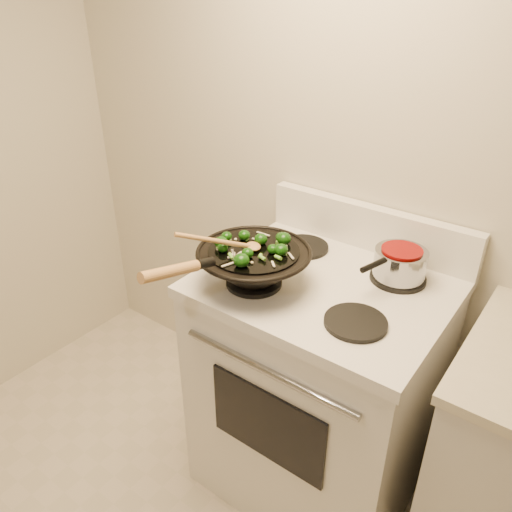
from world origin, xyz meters
The scene contains 5 objects.
stove centered at (-0.24, 1.17, 0.47)m, with size 0.78×0.67×1.08m.
wok centered at (-0.42, 1.02, 0.99)m, with size 0.36×0.60×0.21m.
stirfry centered at (-0.42, 1.02, 1.06)m, with size 0.26×0.26×0.04m.
wooden_spoon centered at (-0.47, 0.97, 1.08)m, with size 0.18×0.24×0.09m.
saucepan centered at (-0.06, 1.32, 0.98)m, with size 0.17×0.26×0.10m.
Camera 1 is at (0.39, -0.06, 1.78)m, focal length 35.00 mm.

